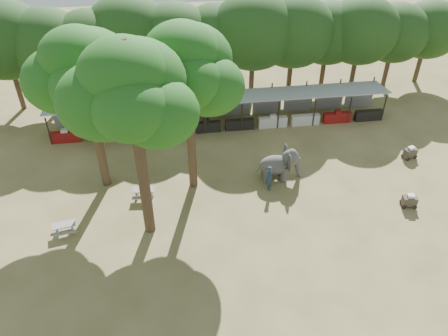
{
  "coord_description": "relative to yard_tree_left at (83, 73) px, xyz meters",
  "views": [
    {
      "loc": [
        -4.13,
        -17.81,
        19.08
      ],
      "look_at": [
        -1.0,
        5.0,
        2.0
      ],
      "focal_mm": 35.0,
      "sensor_mm": 36.0,
      "label": 1
    }
  ],
  "objects": [
    {
      "name": "yard_tree_left",
      "position": [
        0.0,
        0.0,
        0.0
      ],
      "size": [
        7.1,
        6.9,
        11.02
      ],
      "color": "#332316",
      "rests_on": "ground"
    },
    {
      "name": "yard_tree_back",
      "position": [
        6.0,
        -1.0,
        0.34
      ],
      "size": [
        7.1,
        6.9,
        11.36
      ],
      "color": "#332316",
      "rests_on": "ground"
    },
    {
      "name": "picnic_table_near",
      "position": [
        -2.01,
        -4.74,
        -7.76
      ],
      "size": [
        1.54,
        1.43,
        0.67
      ],
      "rotation": [
        0.0,
        0.0,
        0.19
      ],
      "color": "gray",
      "rests_on": "ground"
    },
    {
      "name": "yard_tree_center",
      "position": [
        3.0,
        -5.0,
        1.01
      ],
      "size": [
        7.1,
        6.9,
        12.04
      ],
      "color": "#332316",
      "rests_on": "ground"
    },
    {
      "name": "vendor_stalls",
      "position": [
        9.13,
        6.65,
        -7.02
      ],
      "size": [
        28.0,
        2.99,
        2.8
      ],
      "color": "#97999E",
      "rests_on": "ground"
    },
    {
      "name": "backdrop_trees",
      "position": [
        9.13,
        11.81,
        -2.69
      ],
      "size": [
        46.46,
        5.95,
        8.33
      ],
      "color": "#332316",
      "rests_on": "ground"
    },
    {
      "name": "cart_front",
      "position": [
        19.91,
        -5.31,
        -7.73
      ],
      "size": [
        1.08,
        0.8,
        0.96
      ],
      "rotation": [
        0.0,
        0.0,
        -0.17
      ],
      "color": "#372C24",
      "rests_on": "ground"
    },
    {
      "name": "ground",
      "position": [
        9.13,
        -7.19,
        -8.2
      ],
      "size": [
        100.0,
        100.0,
        0.0
      ],
      "primitive_type": "plane",
      "color": "brown",
      "rests_on": "ground"
    },
    {
      "name": "elephant",
      "position": [
        12.23,
        -1.19,
        -7.01
      ],
      "size": [
        3.09,
        2.38,
        2.37
      ],
      "rotation": [
        0.0,
        0.0,
        -0.03
      ],
      "color": "#3F3D3D",
      "rests_on": "ground"
    },
    {
      "name": "handler",
      "position": [
        11.26,
        -2.28,
        -7.27
      ],
      "size": [
        0.54,
        0.73,
        1.85
      ],
      "primitive_type": "imported",
      "rotation": [
        0.0,
        0.0,
        1.42
      ],
      "color": "#26384C",
      "rests_on": "ground"
    },
    {
      "name": "picnic_table_far",
      "position": [
        2.76,
        -2.1,
        -7.72
      ],
      "size": [
        1.59,
        1.46,
        0.73
      ],
      "rotation": [
        0.0,
        0.0,
        -0.11
      ],
      "color": "gray",
      "rests_on": "ground"
    },
    {
      "name": "cart_back",
      "position": [
        22.57,
        -0.12,
        -7.72
      ],
      "size": [
        1.14,
        0.91,
        0.98
      ],
      "rotation": [
        0.0,
        0.0,
        0.29
      ],
      "color": "#372C24",
      "rests_on": "ground"
    }
  ]
}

